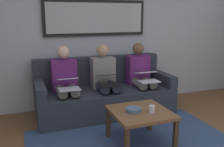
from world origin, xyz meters
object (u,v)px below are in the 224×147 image
Objects in this scene: bowl at (134,110)px; laptop_silver at (68,83)px; cup at (152,109)px; person_right at (65,81)px; person_left at (140,74)px; laptop_white at (147,76)px; couch at (103,94)px; framed_mirror at (96,18)px; laptop_black at (110,79)px; person_middle at (105,77)px; coffee_table at (140,115)px.

laptop_silver is at bearing -55.09° from bowl.
cup reaches higher than bowl.
laptop_silver is at bearing 90.00° from person_right.
person_right is at bearing 0.00° from person_left.
laptop_white is 1.30m from person_right.
person_left is at bearing -90.00° from laptop_white.
person_left is 1.00× the size of person_right.
bowl is at bearing 89.61° from couch.
person_left is at bearing -119.51° from bowl.
cup is (-0.19, 1.70, -1.06)m from framed_mirror.
laptop_black reaches higher than laptop_white.
framed_mirror is 4.68× the size of laptop_black.
laptop_white reaches higher than cup.
framed_mirror reaches higher than person_left.
couch is 0.78m from laptop_white.
person_left and person_middle have the same top height.
couch is 0.71m from person_right.
person_middle is (0.08, -1.15, 0.22)m from coffee_table.
cup is 1.33m from person_left.
couch is at bearing -86.12° from coffee_table.
person_left is (-0.56, -1.15, 0.22)m from coffee_table.
coffee_table is at bearing 122.17° from person_right.
couch reaches higher than coffee_table.
couch is 11.76× the size of bowl.
bowl is at bearing -26.99° from cup.
cup is at bearing 153.01° from bowl.
coffee_table is at bearing 58.40° from laptop_white.
person_right reaches higher than laptop_black.
laptop_silver is at bearing -50.53° from cup.
laptop_black is (0.64, -0.01, 0.00)m from laptop_white.
laptop_white is at bearing 154.04° from couch.
person_right is 3.13× the size of laptop_silver.
coffee_table is at bearing -42.49° from cup.
couch is 0.78m from laptop_silver.
couch is at bearing -90.00° from laptop_black.
laptop_white is 0.68m from person_middle.
bowl is at bearing -2.19° from coffee_table.
bowl is 1.15m from person_middle.
cup is (-0.11, 0.10, 0.10)m from coffee_table.
laptop_white is 1.28m from laptop_silver.
person_right is at bearing -90.00° from laptop_silver.
laptop_silver is (0.64, 0.24, 0.02)m from person_middle.
person_middle is at bearing -85.89° from coffee_table.
laptop_black is at bearing 159.64° from person_right.
laptop_black is at bearing -79.44° from cup.
framed_mirror is 1.05m from person_middle.
person_right is (0.64, 0.00, 0.00)m from person_middle.
person_right is at bearing -61.13° from bowl.
person_right is at bearing -10.75° from laptop_white.
coffee_table is 1.38m from person_right.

